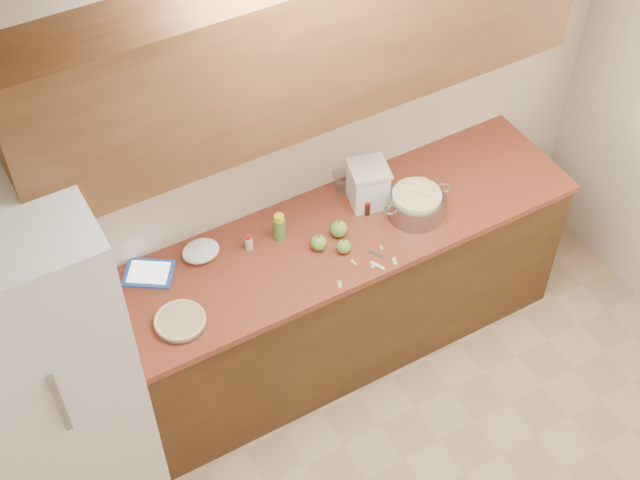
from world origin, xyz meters
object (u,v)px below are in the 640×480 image
colander (416,204)px  tablet (149,273)px  flour_canister (368,184)px  pie (180,321)px

colander → tablet: bearing=167.6°
tablet → flour_canister: bearing=29.3°
colander → tablet: colander is taller
pie → flour_canister: size_ratio=1.03×
colander → flour_canister: size_ratio=1.60×
colander → pie: bearing=-177.5°
pie → tablet: 0.34m
colander → flour_canister: flour_canister is taller
flour_canister → colander: bearing=-50.1°
pie → colander: size_ratio=0.64×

